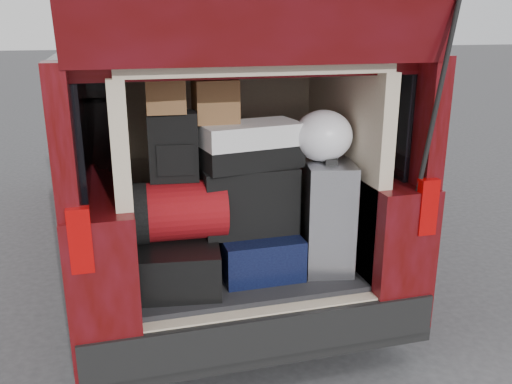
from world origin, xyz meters
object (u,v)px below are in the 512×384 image
at_px(navy_hardshell, 255,248).
at_px(black_soft_case, 248,198).
at_px(backpack, 173,147).
at_px(twotone_duffel, 250,145).
at_px(silver_roller, 326,214).
at_px(black_hardshell, 178,259).
at_px(red_duffel, 180,210).

distance_m(navy_hardshell, black_soft_case, 0.31).
bearing_deg(navy_hardshell, backpack, 177.65).
bearing_deg(black_soft_case, twotone_duffel, -57.26).
distance_m(silver_roller, twotone_duffel, 0.61).
xyz_separation_m(black_hardshell, red_duffel, (0.02, 0.01, 0.28)).
bearing_deg(twotone_duffel, red_duffel, 175.69).
distance_m(navy_hardshell, silver_roller, 0.46).
height_order(red_duffel, twotone_duffel, twotone_duffel).
bearing_deg(red_duffel, black_hardshell, -161.03).
bearing_deg(navy_hardshell, black_hardshell, -175.16).
bearing_deg(black_hardshell, black_soft_case, 15.49).
height_order(silver_roller, red_duffel, silver_roller).
height_order(silver_roller, twotone_duffel, twotone_duffel).
bearing_deg(black_soft_case, backpack, 179.52).
xyz_separation_m(backpack, twotone_duffel, (0.42, -0.02, -0.01)).
bearing_deg(red_duffel, twotone_duffel, 7.86).
bearing_deg(backpack, black_hardshell, -92.28).
bearing_deg(black_soft_case, silver_roller, -11.87).
distance_m(silver_roller, backpack, 0.96).
distance_m(backpack, twotone_duffel, 0.42).
bearing_deg(backpack, black_soft_case, 6.12).
height_order(black_hardshell, navy_hardshell, black_hardshell).
bearing_deg(twotone_duffel, backpack, 168.63).
height_order(black_soft_case, twotone_duffel, twotone_duffel).
bearing_deg(red_duffel, silver_roller, 0.12).
distance_m(black_hardshell, navy_hardshell, 0.46).
distance_m(navy_hardshell, red_duffel, 0.52).
xyz_separation_m(navy_hardshell, backpack, (-0.45, 0.02, 0.63)).
height_order(black_soft_case, backpack, backpack).
relative_size(black_soft_case, twotone_duffel, 0.97).
bearing_deg(backpack, navy_hardshell, 4.18).
height_order(backpack, twotone_duffel, backpack).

